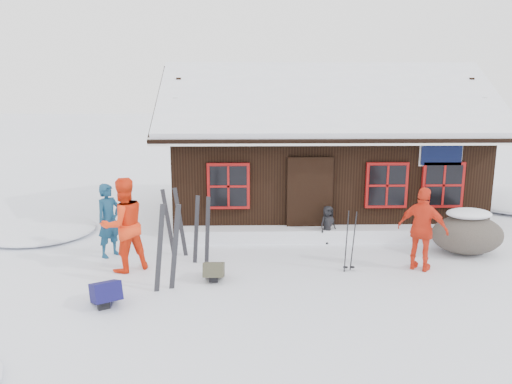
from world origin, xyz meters
TOP-DOWN VIEW (x-y plane):
  - ground at (0.00, 0.00)m, footprint 120.00×120.00m
  - mountain_hut at (1.50, 4.98)m, footprint 8.90×6.09m
  - snow_drift at (1.50, 2.25)m, footprint 7.60×0.60m
  - snow_mounds at (1.65, 1.86)m, footprint 20.60×13.20m
  - skier_teal at (-3.72, 1.23)m, footprint 0.68×0.72m
  - skier_orange_left at (-3.18, 0.33)m, footprint 1.20×1.15m
  - skier_orange_right at (2.94, 0.20)m, footprint 1.08×0.94m
  - skier_crouched at (1.31, 2.08)m, footprint 0.54×0.48m
  - boulder at (4.34, 1.20)m, footprint 1.61×1.20m
  - ski_pair_left at (-2.15, -0.70)m, footprint 0.55×0.18m
  - ski_pair_mid at (-2.28, 1.23)m, footprint 0.56×0.18m
  - ski_pair_right at (-1.63, 0.72)m, footprint 0.42×0.16m
  - ski_poles at (1.44, 0.17)m, footprint 0.24×0.12m
  - backpack_blue at (-3.14, -1.35)m, footprint 0.69×0.75m
  - backpack_olive at (-1.32, -0.25)m, footprint 0.41×0.53m

SIDE VIEW (x-z plane):
  - ground at x=0.00m, z-range 0.00..0.00m
  - snow_mounds at x=1.65m, z-range -0.24..0.24m
  - backpack_olive at x=-1.32m, z-range 0.00..0.28m
  - backpack_blue at x=-3.14m, z-range 0.00..0.33m
  - snow_drift at x=1.50m, z-range 0.00..0.35m
  - skier_crouched at x=1.31m, z-range 0.00..0.92m
  - boulder at x=4.34m, z-range 0.01..0.94m
  - ski_poles at x=1.44m, z-range -0.04..1.28m
  - ski_pair_right at x=-1.63m, z-range -0.05..1.48m
  - ski_pair_mid at x=-2.28m, z-range -0.05..1.55m
  - ski_pair_left at x=-2.15m, z-range -0.05..1.65m
  - skier_teal at x=-3.72m, z-range 0.00..1.66m
  - skier_orange_right at x=2.94m, z-range 0.00..1.75m
  - skier_orange_left at x=-3.18m, z-range 0.00..1.95m
  - mountain_hut at x=1.50m, z-range -0.63..3.79m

